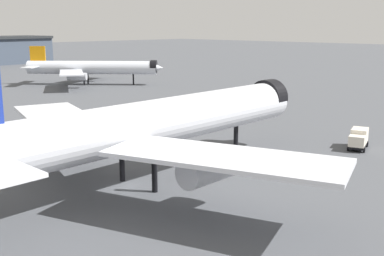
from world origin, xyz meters
TOP-DOWN VIEW (x-y plane):
  - ground at (0.00, 0.00)m, footprint 900.00×900.00m
  - airliner_near_gate at (3.16, -0.54)m, footprint 57.44×52.53m
  - airliner_far_taxiway at (53.62, 87.21)m, footprint 36.40×39.54m
  - service_truck_front at (35.95, -11.26)m, footprint 5.94×3.92m
  - baggage_tug_wing at (10.62, 33.67)m, footprint 3.57×3.07m

SIDE VIEW (x-z plane):
  - ground at x=0.00m, z-range 0.00..0.00m
  - baggage_tug_wing at x=10.62m, z-range 0.05..1.90m
  - service_truck_front at x=35.95m, z-range 0.09..3.09m
  - airliner_far_taxiway at x=53.62m, z-range -0.73..11.48m
  - airliner_near_gate at x=3.16m, z-range -0.96..15.19m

